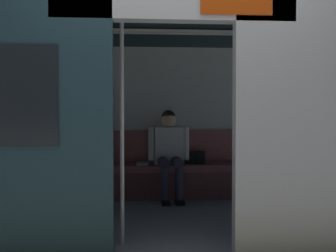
{
  "coord_description": "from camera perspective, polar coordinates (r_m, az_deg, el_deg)",
  "views": [
    {
      "loc": [
        0.33,
        3.45,
        1.16
      ],
      "look_at": [
        -0.06,
        -1.37,
        1.01
      ],
      "focal_mm": 47.25,
      "sensor_mm": 36.0,
      "label": 1
    }
  ],
  "objects": [
    {
      "name": "book",
      "position": [
        5.96,
        -3.27,
        -4.83
      ],
      "size": [
        0.18,
        0.24,
        0.03
      ],
      "primitive_type": "cube",
      "rotation": [
        0.0,
        0.0,
        -0.12
      ],
      "color": "silver",
      "rests_on": "bench_seat"
    },
    {
      "name": "bench_seat",
      "position": [
        5.95,
        -1.46,
        -6.02
      ],
      "size": [
        2.51,
        0.44,
        0.46
      ],
      "color": "#935156",
      "rests_on": "ground_plane"
    },
    {
      "name": "train_car",
      "position": [
        4.77,
        -1.4,
        5.54
      ],
      "size": [
        6.4,
        2.95,
        2.19
      ],
      "color": "silver",
      "rests_on": "ground_plane"
    },
    {
      "name": "person_seated",
      "position": [
        5.88,
        0.16,
        -2.91
      ],
      "size": [
        0.55,
        0.68,
        1.19
      ],
      "color": "silver",
      "rests_on": "ground_plane"
    },
    {
      "name": "handbag",
      "position": [
        6.05,
        3.48,
        -4.06
      ],
      "size": [
        0.26,
        0.15,
        0.17
      ],
      "color": "black",
      "rests_on": "bench_seat"
    },
    {
      "name": "grab_pole_door",
      "position": [
        3.83,
        -5.95,
        -0.25
      ],
      "size": [
        0.04,
        0.04,
        2.05
      ],
      "primitive_type": "cylinder",
      "color": "silver",
      "rests_on": "ground_plane"
    }
  ]
}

